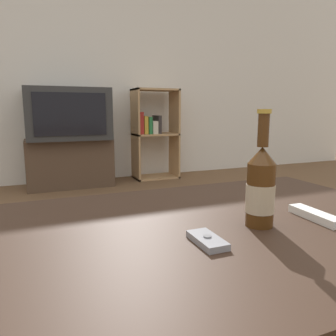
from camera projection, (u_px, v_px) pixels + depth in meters
The scene contains 8 objects.
back_wall at pixel (62, 58), 3.39m from camera, with size 8.00×0.05×2.60m.
coffee_table at pixel (189, 253), 0.78m from camera, with size 1.30×0.80×0.49m.
tv_stand at pixel (70, 163), 3.32m from camera, with size 0.83×0.40×0.48m.
television at pixel (67, 114), 3.23m from camera, with size 0.78×0.59×0.50m.
bookshelf at pixel (153, 132), 3.67m from camera, with size 0.49×0.30×1.00m.
beer_bottle at pixel (261, 187), 0.77m from camera, with size 0.07×0.07×0.28m.
cell_phone at pixel (207, 240), 0.68m from camera, with size 0.05×0.10×0.02m.
remote_control at pixel (315, 215), 0.83m from camera, with size 0.05×0.16×0.02m.
Camera 1 is at (-0.33, -0.66, 0.76)m, focal length 35.00 mm.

